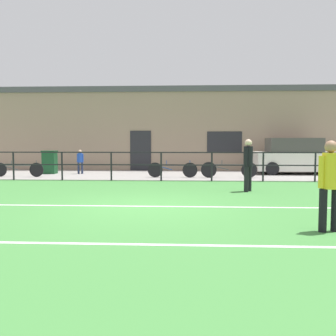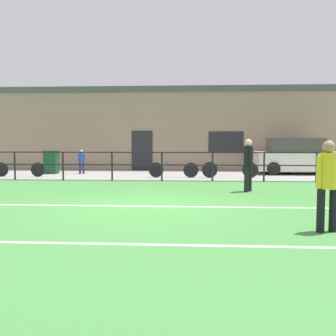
# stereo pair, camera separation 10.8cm
# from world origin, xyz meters

# --- Properties ---
(ground) EXTENTS (60.00, 44.00, 0.04)m
(ground) POSITION_xyz_m (0.00, 0.00, -0.02)
(ground) COLOR #42843D
(field_line_touchline) EXTENTS (36.00, 0.11, 0.00)m
(field_line_touchline) POSITION_xyz_m (0.00, 0.08, 0.00)
(field_line_touchline) COLOR white
(field_line_touchline) RESTS_ON ground
(field_line_hash) EXTENTS (36.00, 0.11, 0.00)m
(field_line_hash) POSITION_xyz_m (0.00, -3.37, 0.00)
(field_line_hash) COLOR white
(field_line_hash) RESTS_ON ground
(pavement_strip) EXTENTS (48.00, 5.00, 0.02)m
(pavement_strip) POSITION_xyz_m (0.00, 8.50, 0.01)
(pavement_strip) COLOR gray
(pavement_strip) RESTS_ON ground
(perimeter_fence) EXTENTS (36.07, 0.07, 1.15)m
(perimeter_fence) POSITION_xyz_m (0.00, 6.00, 0.75)
(perimeter_fence) COLOR black
(perimeter_fence) RESTS_ON ground
(clubhouse_facade) EXTENTS (28.00, 2.56, 4.42)m
(clubhouse_facade) POSITION_xyz_m (0.00, 12.20, 2.22)
(clubhouse_facade) COLOR gray
(clubhouse_facade) RESTS_ON ground
(player_goalkeeper) EXTENTS (0.29, 0.40, 1.65)m
(player_goalkeeper) POSITION_xyz_m (2.95, 2.96, 0.93)
(player_goalkeeper) COLOR black
(player_goalkeeper) RESTS_ON ground
(player_striker) EXTENTS (0.43, 0.28, 1.61)m
(player_striker) POSITION_xyz_m (3.58, -2.34, 0.92)
(player_striker) COLOR black
(player_striker) RESTS_ON ground
(spectator_child) EXTENTS (0.31, 0.20, 1.14)m
(spectator_child) POSITION_xyz_m (-4.04, 8.74, 0.67)
(spectator_child) COLOR #232D4C
(spectator_child) RESTS_ON pavement_strip
(parked_car_red) EXTENTS (4.03, 1.95, 1.69)m
(parked_car_red) POSITION_xyz_m (6.19, 9.36, 0.82)
(parked_car_red) COLOR silver
(parked_car_red) RESTS_ON pavement_strip
(bicycle_parked_0) EXTENTS (2.25, 0.04, 0.72)m
(bicycle_parked_0) POSITION_xyz_m (-6.34, 7.14, 0.34)
(bicycle_parked_0) COLOR black
(bicycle_parked_0) RESTS_ON pavement_strip
(bicycle_parked_1) EXTENTS (2.13, 0.04, 0.74)m
(bicycle_parked_1) POSITION_xyz_m (0.39, 7.20, 0.35)
(bicycle_parked_1) COLOR black
(bicycle_parked_1) RESTS_ON pavement_strip
(bicycle_parked_2) EXTENTS (2.37, 0.04, 0.76)m
(bicycle_parked_2) POSITION_xyz_m (2.79, 7.20, 0.37)
(bicycle_parked_2) COLOR black
(bicycle_parked_2) RESTS_ON pavement_strip
(trash_bin_0) EXTENTS (0.64, 0.54, 1.09)m
(trash_bin_0) POSITION_xyz_m (-5.51, 8.74, 0.57)
(trash_bin_0) COLOR #194C28
(trash_bin_0) RESTS_ON pavement_strip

